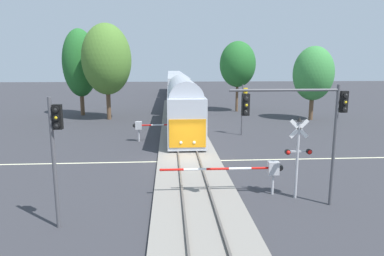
{
  "coord_description": "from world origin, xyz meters",
  "views": [
    {
      "loc": [
        -1.34,
        -23.52,
        6.81
      ],
      "look_at": [
        0.37,
        2.1,
        2.0
      ],
      "focal_mm": 32.17,
      "sensor_mm": 36.0,
      "label": 1
    }
  ],
  "objects_px": {
    "traffic_signal_near_right": "(306,115)",
    "oak_behind_train": "(107,59)",
    "commuter_train": "(177,89)",
    "crossing_gate_near": "(258,169)",
    "crossing_gate_far": "(147,126)",
    "traffic_signal_near_left": "(56,142)",
    "pine_left_background": "(80,63)",
    "maple_right_background": "(313,74)",
    "elm_centre_background": "(238,64)",
    "traffic_signal_far_side": "(244,102)",
    "crossing_signal_mast": "(298,150)"
  },
  "relations": [
    {
      "from": "traffic_signal_near_left",
      "to": "crossing_gate_near",
      "type": "bearing_deg",
      "value": 18.66
    },
    {
      "from": "crossing_signal_mast",
      "to": "pine_left_background",
      "type": "distance_m",
      "value": 35.58
    },
    {
      "from": "pine_left_background",
      "to": "maple_right_background",
      "type": "height_order",
      "value": "pine_left_background"
    },
    {
      "from": "crossing_gate_far",
      "to": "crossing_gate_near",
      "type": "bearing_deg",
      "value": -63.31
    },
    {
      "from": "commuter_train",
      "to": "maple_right_background",
      "type": "relative_size",
      "value": 7.64
    },
    {
      "from": "crossing_gate_far",
      "to": "traffic_signal_near_right",
      "type": "xyz_separation_m",
      "value": [
        8.33,
        -14.71,
        3.07
      ]
    },
    {
      "from": "crossing_gate_near",
      "to": "elm_centre_background",
      "type": "bearing_deg",
      "value": 80.85
    },
    {
      "from": "crossing_signal_mast",
      "to": "commuter_train",
      "type": "bearing_deg",
      "value": 97.14
    },
    {
      "from": "crossing_gate_near",
      "to": "maple_right_background",
      "type": "bearing_deg",
      "value": 61.83
    },
    {
      "from": "commuter_train",
      "to": "crossing_gate_near",
      "type": "distance_m",
      "value": 40.17
    },
    {
      "from": "crossing_gate_far",
      "to": "traffic_signal_far_side",
      "type": "bearing_deg",
      "value": 13.21
    },
    {
      "from": "maple_right_background",
      "to": "oak_behind_train",
      "type": "distance_m",
      "value": 25.02
    },
    {
      "from": "traffic_signal_far_side",
      "to": "pine_left_background",
      "type": "relative_size",
      "value": 0.43
    },
    {
      "from": "oak_behind_train",
      "to": "traffic_signal_near_right",
      "type": "bearing_deg",
      "value": -63.31
    },
    {
      "from": "traffic_signal_far_side",
      "to": "maple_right_background",
      "type": "bearing_deg",
      "value": 40.06
    },
    {
      "from": "elm_centre_background",
      "to": "oak_behind_train",
      "type": "relative_size",
      "value": 0.86
    },
    {
      "from": "maple_right_background",
      "to": "traffic_signal_near_left",
      "type": "bearing_deg",
      "value": -129.15
    },
    {
      "from": "traffic_signal_near_left",
      "to": "traffic_signal_near_right",
      "type": "bearing_deg",
      "value": 7.94
    },
    {
      "from": "crossing_gate_near",
      "to": "traffic_signal_near_right",
      "type": "relative_size",
      "value": 1.1
    },
    {
      "from": "traffic_signal_near_left",
      "to": "pine_left_background",
      "type": "xyz_separation_m",
      "value": [
        -7.03,
        32.86,
        3.17
      ]
    },
    {
      "from": "crossing_gate_near",
      "to": "traffic_signal_near_right",
      "type": "height_order",
      "value": "traffic_signal_near_right"
    },
    {
      "from": "traffic_signal_near_left",
      "to": "elm_centre_background",
      "type": "bearing_deg",
      "value": 67.78
    },
    {
      "from": "crossing_gate_far",
      "to": "traffic_signal_near_left",
      "type": "distance_m",
      "value": 16.6
    },
    {
      "from": "pine_left_background",
      "to": "commuter_train",
      "type": "bearing_deg",
      "value": 38.35
    },
    {
      "from": "oak_behind_train",
      "to": "commuter_train",
      "type": "bearing_deg",
      "value": 58.08
    },
    {
      "from": "crossing_gate_near",
      "to": "elm_centre_background",
      "type": "xyz_separation_m",
      "value": [
        5.16,
        32.04,
        5.33
      ]
    },
    {
      "from": "traffic_signal_near_right",
      "to": "oak_behind_train",
      "type": "bearing_deg",
      "value": 116.69
    },
    {
      "from": "pine_left_background",
      "to": "maple_right_background",
      "type": "xyz_separation_m",
      "value": [
        29.04,
        -5.83,
        -1.24
      ]
    },
    {
      "from": "crossing_gate_near",
      "to": "traffic_signal_near_left",
      "type": "height_order",
      "value": "traffic_signal_near_left"
    },
    {
      "from": "commuter_train",
      "to": "crossing_signal_mast",
      "type": "distance_m",
      "value": 40.93
    },
    {
      "from": "crossing_signal_mast",
      "to": "traffic_signal_near_right",
      "type": "height_order",
      "value": "traffic_signal_near_right"
    },
    {
      "from": "elm_centre_background",
      "to": "maple_right_background",
      "type": "bearing_deg",
      "value": -46.64
    },
    {
      "from": "elm_centre_background",
      "to": "crossing_gate_far",
      "type": "bearing_deg",
      "value": -121.87
    },
    {
      "from": "commuter_train",
      "to": "pine_left_background",
      "type": "distance_m",
      "value": 17.04
    },
    {
      "from": "traffic_signal_far_side",
      "to": "elm_centre_background",
      "type": "relative_size",
      "value": 0.49
    },
    {
      "from": "commuter_train",
      "to": "elm_centre_background",
      "type": "xyz_separation_m",
      "value": [
        8.42,
        -7.97,
        3.99
      ]
    },
    {
      "from": "crossing_gate_near",
      "to": "pine_left_background",
      "type": "relative_size",
      "value": 0.57
    },
    {
      "from": "traffic_signal_near_left",
      "to": "elm_centre_background",
      "type": "xyz_separation_m",
      "value": [
        14.35,
        35.15,
        3.02
      ]
    },
    {
      "from": "crossing_gate_near",
      "to": "crossing_gate_far",
      "type": "distance_m",
      "value": 14.69
    },
    {
      "from": "commuter_train",
      "to": "traffic_signal_near_left",
      "type": "xyz_separation_m",
      "value": [
        -5.94,
        -43.12,
        0.97
      ]
    },
    {
      "from": "crossing_gate_far",
      "to": "traffic_signal_near_left",
      "type": "bearing_deg",
      "value": -99.09
    },
    {
      "from": "traffic_signal_near_left",
      "to": "oak_behind_train",
      "type": "bearing_deg",
      "value": 95.67
    },
    {
      "from": "commuter_train",
      "to": "oak_behind_train",
      "type": "height_order",
      "value": "oak_behind_train"
    },
    {
      "from": "crossing_gate_near",
      "to": "oak_behind_train",
      "type": "bearing_deg",
      "value": 115.02
    },
    {
      "from": "pine_left_background",
      "to": "maple_right_background",
      "type": "bearing_deg",
      "value": -11.35
    },
    {
      "from": "crossing_gate_near",
      "to": "traffic_signal_far_side",
      "type": "height_order",
      "value": "traffic_signal_far_side"
    },
    {
      "from": "crossing_gate_far",
      "to": "pine_left_background",
      "type": "height_order",
      "value": "pine_left_background"
    },
    {
      "from": "crossing_gate_near",
      "to": "crossing_signal_mast",
      "type": "relative_size",
      "value": 1.53
    },
    {
      "from": "traffic_signal_near_left",
      "to": "maple_right_background",
      "type": "bearing_deg",
      "value": 50.85
    },
    {
      "from": "traffic_signal_near_left",
      "to": "traffic_signal_near_right",
      "type": "height_order",
      "value": "traffic_signal_near_right"
    }
  ]
}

